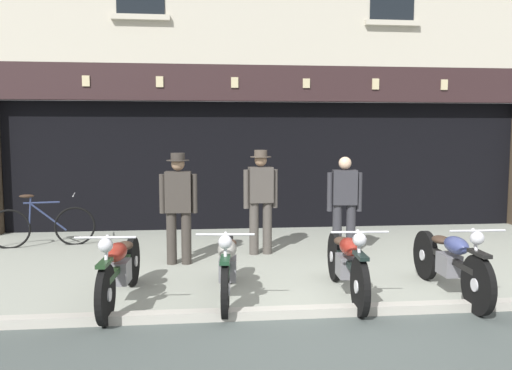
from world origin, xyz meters
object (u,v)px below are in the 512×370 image
object	(u,v)px
advert_board_far	(81,152)
leaning_bicycle	(42,225)
motorcycle_center_right	(450,261)
motorcycle_center	(347,262)
salesman_left	(178,203)
shopkeeper_center	(261,197)
salesman_right	(344,201)
advert_board_near	(136,151)
motorcycle_center_left	(228,264)
motorcycle_left	(120,268)

from	to	relation	value
advert_board_far	leaning_bicycle	size ratio (longest dim) A/B	0.60
motorcycle_center_right	leaning_bicycle	world-z (taller)	motorcycle_center_right
motorcycle_center	salesman_left	xyz separation A→B (m)	(-2.06, 1.79, 0.50)
salesman_left	shopkeeper_center	bearing A→B (deg)	-155.29
motorcycle_center	salesman_right	distance (m)	2.23
motorcycle_center	leaning_bicycle	xyz separation A→B (m)	(-4.48, 3.26, -0.05)
motorcycle_center	salesman_right	world-z (taller)	salesman_right
salesman_right	leaning_bicycle	distance (m)	5.19
advert_board_far	advert_board_near	bearing A→B (deg)	-0.01
motorcycle_center_right	shopkeeper_center	bearing A→B (deg)	-48.36
leaning_bicycle	motorcycle_center	bearing A→B (deg)	43.77
motorcycle_center_left	advert_board_near	bearing A→B (deg)	-65.67
advert_board_near	leaning_bicycle	bearing A→B (deg)	-134.99
motorcycle_center_right	leaning_bicycle	bearing A→B (deg)	-28.93
motorcycle_center	motorcycle_center_right	xyz separation A→B (m)	(1.25, -0.08, 0.00)
shopkeeper_center	advert_board_near	world-z (taller)	advert_board_near
salesman_left	shopkeeper_center	xyz separation A→B (m)	(1.29, 0.52, 0.02)
salesman_left	advert_board_near	world-z (taller)	advert_board_near
motorcycle_center	salesman_left	size ratio (longest dim) A/B	1.20
motorcycle_center_right	advert_board_far	bearing A→B (deg)	-40.45
motorcycle_center_right	motorcycle_center	bearing A→B (deg)	-2.30
motorcycle_left	advert_board_far	world-z (taller)	advert_board_far
salesman_right	advert_board_far	bearing A→B (deg)	-22.58
salesman_left	advert_board_near	bearing A→B (deg)	-68.63
shopkeeper_center	salesman_left	bearing A→B (deg)	16.75
salesman_left	motorcycle_center_right	bearing A→B (deg)	153.54
motorcycle_center	advert_board_far	distance (m)	6.36
shopkeeper_center	advert_board_far	distance (m)	4.16
shopkeeper_center	leaning_bicycle	world-z (taller)	shopkeeper_center
motorcycle_center_right	salesman_left	bearing A→B (deg)	-28.11
motorcycle_center_left	salesman_left	bearing A→B (deg)	-64.29
salesman_left	advert_board_far	xyz separation A→B (m)	(-2.05, 2.92, 0.66)
motorcycle_center_right	salesman_left	distance (m)	3.83
advert_board_near	advert_board_far	world-z (taller)	advert_board_far
motorcycle_center_left	salesman_left	distance (m)	1.90
shopkeeper_center	advert_board_near	bearing A→B (deg)	-51.74
motorcycle_center	advert_board_far	size ratio (longest dim) A/B	1.93
motorcycle_left	advert_board_near	size ratio (longest dim) A/B	2.19
advert_board_near	advert_board_far	distance (m)	1.08
shopkeeper_center	motorcycle_center_right	bearing A→B (deg)	125.32
motorcycle_center_left	shopkeeper_center	world-z (taller)	shopkeeper_center
motorcycle_center	shopkeeper_center	bearing A→B (deg)	-68.12
motorcycle_left	salesman_left	xyz separation A→B (m)	(0.59, 1.75, 0.50)
salesman_right	advert_board_far	xyz separation A→B (m)	(-4.67, 2.59, 0.71)
motorcycle_center_right	salesman_right	world-z (taller)	salesman_right
motorcycle_center_left	shopkeeper_center	xyz separation A→B (m)	(0.64, 2.23, 0.52)
salesman_right	leaning_bicycle	size ratio (longest dim) A/B	0.92
motorcycle_center_left	motorcycle_center_right	xyz separation A→B (m)	(2.67, -0.15, 0.01)
motorcycle_left	leaning_bicycle	world-z (taller)	leaning_bicycle
motorcycle_center	leaning_bicycle	world-z (taller)	leaning_bicycle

